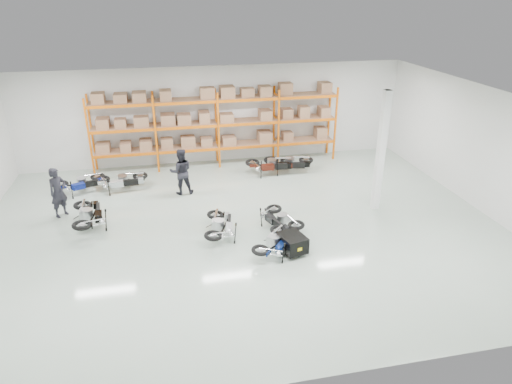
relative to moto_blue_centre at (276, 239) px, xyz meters
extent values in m
plane|color=#A4B7A6|center=(-0.71, 1.85, -0.51)|extent=(18.00, 18.00, 0.00)
plane|color=white|center=(-0.71, 1.85, 3.99)|extent=(18.00, 18.00, 0.00)
plane|color=silver|center=(-0.71, 8.85, 1.74)|extent=(18.00, 0.00, 18.00)
plane|color=silver|center=(-0.71, -5.15, 1.74)|extent=(18.00, 0.00, 18.00)
plane|color=silver|center=(8.29, 1.85, 1.74)|extent=(0.00, 14.00, 14.00)
cube|color=#DD610B|center=(-6.31, 7.85, 1.24)|extent=(0.08, 0.08, 3.50)
cube|color=#DD610B|center=(-6.31, 8.75, 1.24)|extent=(0.08, 0.08, 3.50)
cube|color=#DD610B|center=(-3.51, 7.85, 1.24)|extent=(0.08, 0.08, 3.50)
cube|color=#DD610B|center=(-3.51, 8.75, 1.24)|extent=(0.08, 0.08, 3.50)
cube|color=#DD610B|center=(-0.71, 7.85, 1.24)|extent=(0.08, 0.08, 3.50)
cube|color=#DD610B|center=(-0.71, 8.75, 1.24)|extent=(0.08, 0.08, 3.50)
cube|color=#DD610B|center=(2.09, 7.85, 1.24)|extent=(0.08, 0.08, 3.50)
cube|color=#DD610B|center=(2.09, 8.75, 1.24)|extent=(0.08, 0.08, 3.50)
cube|color=#DD610B|center=(4.89, 7.85, 1.24)|extent=(0.08, 0.08, 3.50)
cube|color=#DD610B|center=(4.89, 8.75, 1.24)|extent=(0.08, 0.08, 3.50)
cube|color=#DD610B|center=(-4.91, 7.85, 0.39)|extent=(2.70, 0.08, 0.12)
cube|color=#DD610B|center=(-4.91, 8.75, 0.39)|extent=(2.70, 0.08, 0.12)
cube|color=#986E4E|center=(-4.91, 8.30, 0.46)|extent=(2.68, 0.88, 0.02)
cube|color=#986E4E|center=(-4.91, 8.30, 0.69)|extent=(2.40, 0.70, 0.44)
cube|color=#DD610B|center=(-2.11, 7.85, 0.39)|extent=(2.70, 0.08, 0.12)
cube|color=#DD610B|center=(-2.11, 8.75, 0.39)|extent=(2.70, 0.08, 0.12)
cube|color=#986E4E|center=(-2.11, 8.30, 0.46)|extent=(2.68, 0.88, 0.02)
cube|color=#986E4E|center=(-2.11, 8.30, 0.69)|extent=(2.40, 0.70, 0.44)
cube|color=#DD610B|center=(0.69, 7.85, 0.39)|extent=(2.70, 0.08, 0.12)
cube|color=#DD610B|center=(0.69, 8.75, 0.39)|extent=(2.70, 0.08, 0.12)
cube|color=#986E4E|center=(0.69, 8.30, 0.46)|extent=(2.68, 0.88, 0.02)
cube|color=#986E4E|center=(0.69, 8.30, 0.69)|extent=(2.40, 0.70, 0.44)
cube|color=#DD610B|center=(3.49, 7.85, 0.39)|extent=(2.70, 0.08, 0.12)
cube|color=#DD610B|center=(3.49, 8.75, 0.39)|extent=(2.70, 0.08, 0.12)
cube|color=#986E4E|center=(3.49, 8.30, 0.46)|extent=(2.68, 0.88, 0.02)
cube|color=#986E4E|center=(3.49, 8.30, 0.69)|extent=(2.40, 0.70, 0.44)
cube|color=#DD610B|center=(-4.91, 7.85, 1.49)|extent=(2.70, 0.08, 0.12)
cube|color=#DD610B|center=(-4.91, 8.75, 1.49)|extent=(2.70, 0.08, 0.12)
cube|color=#986E4E|center=(-4.91, 8.30, 1.56)|extent=(2.68, 0.88, 0.02)
cube|color=#986E4E|center=(-4.91, 8.30, 1.79)|extent=(2.40, 0.70, 0.44)
cube|color=#DD610B|center=(-2.11, 7.85, 1.49)|extent=(2.70, 0.08, 0.12)
cube|color=#DD610B|center=(-2.11, 8.75, 1.49)|extent=(2.70, 0.08, 0.12)
cube|color=#986E4E|center=(-2.11, 8.30, 1.56)|extent=(2.68, 0.88, 0.02)
cube|color=#986E4E|center=(-2.11, 8.30, 1.79)|extent=(2.40, 0.70, 0.44)
cube|color=#DD610B|center=(0.69, 7.85, 1.49)|extent=(2.70, 0.08, 0.12)
cube|color=#DD610B|center=(0.69, 8.75, 1.49)|extent=(2.70, 0.08, 0.12)
cube|color=#986E4E|center=(0.69, 8.30, 1.56)|extent=(2.68, 0.88, 0.02)
cube|color=#986E4E|center=(0.69, 8.30, 1.79)|extent=(2.40, 0.70, 0.44)
cube|color=#DD610B|center=(3.49, 7.85, 1.49)|extent=(2.70, 0.08, 0.12)
cube|color=#DD610B|center=(3.49, 8.75, 1.49)|extent=(2.70, 0.08, 0.12)
cube|color=#986E4E|center=(3.49, 8.30, 1.56)|extent=(2.68, 0.88, 0.02)
cube|color=#986E4E|center=(3.49, 8.30, 1.79)|extent=(2.40, 0.70, 0.44)
cube|color=#DD610B|center=(-4.91, 7.85, 2.59)|extent=(2.70, 0.08, 0.12)
cube|color=#DD610B|center=(-4.91, 8.75, 2.59)|extent=(2.70, 0.08, 0.12)
cube|color=#986E4E|center=(-4.91, 8.30, 2.66)|extent=(2.68, 0.88, 0.02)
cube|color=#986E4E|center=(-4.91, 8.30, 2.89)|extent=(2.40, 0.70, 0.44)
cube|color=#DD610B|center=(-2.11, 7.85, 2.59)|extent=(2.70, 0.08, 0.12)
cube|color=#DD610B|center=(-2.11, 8.75, 2.59)|extent=(2.70, 0.08, 0.12)
cube|color=#986E4E|center=(-2.11, 8.30, 2.66)|extent=(2.68, 0.88, 0.02)
cube|color=#986E4E|center=(-2.11, 8.30, 2.89)|extent=(2.40, 0.70, 0.44)
cube|color=#DD610B|center=(0.69, 7.85, 2.59)|extent=(2.70, 0.08, 0.12)
cube|color=#DD610B|center=(0.69, 8.75, 2.59)|extent=(2.70, 0.08, 0.12)
cube|color=#986E4E|center=(0.69, 8.30, 2.66)|extent=(2.68, 0.88, 0.02)
cube|color=#986E4E|center=(0.69, 8.30, 2.89)|extent=(2.40, 0.70, 0.44)
cube|color=#DD610B|center=(3.49, 7.85, 2.59)|extent=(2.70, 0.08, 0.12)
cube|color=#DD610B|center=(3.49, 8.75, 2.59)|extent=(2.70, 0.08, 0.12)
cube|color=#986E4E|center=(3.49, 8.30, 2.66)|extent=(2.68, 0.88, 0.02)
cube|color=#986E4E|center=(3.49, 8.30, 2.89)|extent=(2.40, 0.70, 0.44)
cube|color=white|center=(4.49, 2.35, 1.74)|extent=(0.25, 0.25, 4.50)
cube|color=black|center=(0.52, -0.12, -0.13)|extent=(0.90, 1.03, 0.51)
cube|color=yellow|center=(0.52, -0.57, -0.13)|extent=(0.15, 0.06, 0.10)
torus|color=black|center=(0.16, -0.12, -0.32)|extent=(0.07, 0.35, 0.35)
torus|color=black|center=(0.87, -0.12, -0.32)|extent=(0.07, 0.35, 0.35)
cylinder|color=black|center=(0.52, 0.49, -0.09)|extent=(0.24, 0.82, 0.04)
imported|color=black|center=(-7.08, 4.15, 0.43)|extent=(0.79, 0.80, 1.86)
imported|color=black|center=(-2.61, 5.25, 0.44)|extent=(0.94, 0.75, 1.89)
camera|label=1|loc=(-3.16, -12.02, 7.20)|focal=32.00mm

